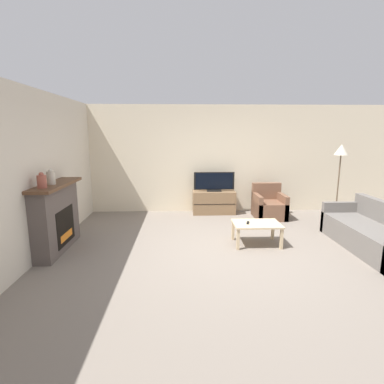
{
  "coord_description": "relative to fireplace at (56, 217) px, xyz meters",
  "views": [
    {
      "loc": [
        -0.77,
        -4.88,
        1.99
      ],
      "look_at": [
        -0.56,
        0.96,
        0.85
      ],
      "focal_mm": 28.0,
      "sensor_mm": 36.0,
      "label": 1
    }
  ],
  "objects": [
    {
      "name": "mantel_vase_left",
      "position": [
        0.02,
        -0.44,
        0.69
      ],
      "size": [
        0.14,
        0.14,
        0.24
      ],
      "color": "#994C3D",
      "rests_on": "fireplace"
    },
    {
      "name": "ground_plane",
      "position": [
        2.91,
        -0.14,
        -0.6
      ],
      "size": [
        24.0,
        24.0,
        0.0
      ],
      "primitive_type": "plane",
      "color": "slate"
    },
    {
      "name": "remote",
      "position": [
        3.34,
        0.13,
        -0.19
      ],
      "size": [
        0.08,
        0.16,
        0.02
      ],
      "rotation": [
        0.0,
        0.0,
        -0.29
      ],
      "color": "black",
      "rests_on": "coffee_table"
    },
    {
      "name": "tv_stand",
      "position": [
        2.96,
        2.32,
        -0.31
      ],
      "size": [
        1.06,
        0.44,
        0.57
      ],
      "color": "brown",
      "rests_on": "ground"
    },
    {
      "name": "tv",
      "position": [
        2.96,
        2.32,
        0.2
      ],
      "size": [
        1.01,
        0.18,
        0.48
      ],
      "color": "black",
      "rests_on": "tv_stand"
    },
    {
      "name": "wall_left",
      "position": [
        -0.18,
        -0.14,
        0.75
      ],
      "size": [
        0.06,
        12.0,
        2.7
      ],
      "color": "beige",
      "rests_on": "ground"
    },
    {
      "name": "armchair",
      "position": [
        4.24,
        1.9,
        -0.33
      ],
      "size": [
        0.7,
        0.76,
        0.8
      ],
      "color": "brown",
      "rests_on": "ground"
    },
    {
      "name": "couch",
      "position": [
        5.48,
        -0.17,
        -0.33
      ],
      "size": [
        0.84,
        2.03,
        0.8
      ],
      "color": "#66605B",
      "rests_on": "ground"
    },
    {
      "name": "wall_back",
      "position": [
        2.91,
        2.61,
        0.75
      ],
      "size": [
        12.0,
        0.06,
        2.7
      ],
      "color": "beige",
      "rests_on": "ground"
    },
    {
      "name": "fireplace",
      "position": [
        0.0,
        0.0,
        0.0
      ],
      "size": [
        0.41,
        1.47,
        1.18
      ],
      "color": "#564C47",
      "rests_on": "ground"
    },
    {
      "name": "coffee_table",
      "position": [
        3.5,
        0.14,
        -0.25
      ],
      "size": [
        0.84,
        0.59,
        0.4
      ],
      "color": "#CCB289",
      "rests_on": "ground"
    },
    {
      "name": "floor_lamp",
      "position": [
        5.47,
        1.13,
        0.9
      ],
      "size": [
        0.3,
        0.3,
        1.78
      ],
      "color": "black",
      "rests_on": "ground"
    },
    {
      "name": "mantel_vase_centre_left",
      "position": [
        0.02,
        -0.11,
        0.69
      ],
      "size": [
        0.13,
        0.13,
        0.25
      ],
      "color": "beige",
      "rests_on": "fireplace"
    }
  ]
}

